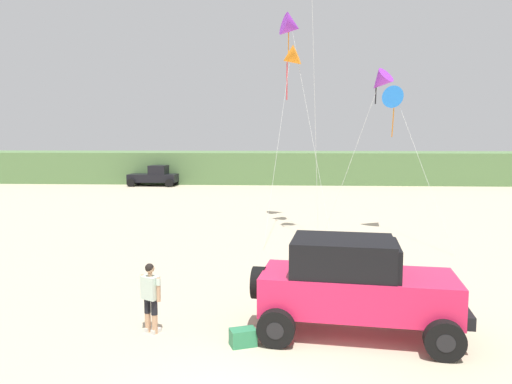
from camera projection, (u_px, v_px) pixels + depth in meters
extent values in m
cube|color=#567A47|center=(279.00, 167.00, 51.65)|extent=(90.00, 8.88, 3.13)
cube|color=#EA2151|center=(357.00, 292.00, 11.28)|extent=(4.60, 2.38, 0.90)
cube|color=#EA2151|center=(433.00, 281.00, 10.93)|extent=(1.31, 1.82, 0.12)
cube|color=black|center=(343.00, 256.00, 11.25)|extent=(2.50, 2.04, 0.80)
cube|color=black|center=(397.00, 260.00, 11.03)|extent=(0.31, 1.67, 0.72)
cube|color=black|center=(461.00, 310.00, 10.89)|extent=(0.43, 1.81, 0.28)
cylinder|color=black|center=(259.00, 283.00, 11.69)|extent=(0.40, 0.80, 0.77)
cylinder|color=black|center=(428.00, 307.00, 12.03)|extent=(0.87, 0.40, 0.84)
cylinder|color=black|center=(428.00, 307.00, 12.03)|extent=(0.42, 0.37, 0.38)
cylinder|color=black|center=(445.00, 341.00, 10.02)|extent=(0.87, 0.40, 0.84)
cylinder|color=black|center=(445.00, 341.00, 10.02)|extent=(0.42, 0.37, 0.38)
cylinder|color=black|center=(287.00, 298.00, 12.67)|extent=(0.87, 0.40, 0.84)
cylinder|color=black|center=(287.00, 298.00, 12.67)|extent=(0.42, 0.37, 0.38)
cylinder|color=black|center=(276.00, 328.00, 10.66)|extent=(0.87, 0.40, 0.84)
cylinder|color=black|center=(276.00, 328.00, 10.66)|extent=(0.42, 0.37, 0.38)
cylinder|color=tan|center=(148.00, 321.00, 11.53)|extent=(0.14, 0.14, 0.49)
cylinder|color=black|center=(147.00, 305.00, 11.48)|extent=(0.15, 0.15, 0.36)
cube|color=silver|center=(149.00, 329.00, 11.58)|extent=(0.22, 0.28, 0.10)
cylinder|color=tan|center=(155.00, 323.00, 11.41)|extent=(0.14, 0.14, 0.49)
cylinder|color=black|center=(154.00, 307.00, 11.37)|extent=(0.15, 0.15, 0.36)
cube|color=silver|center=(156.00, 331.00, 11.47)|extent=(0.22, 0.28, 0.10)
cube|color=silver|center=(150.00, 288.00, 11.38)|extent=(0.48, 0.42, 0.54)
cylinder|color=tan|center=(143.00, 286.00, 11.51)|extent=(0.09, 0.09, 0.56)
cylinder|color=silver|center=(142.00, 278.00, 11.49)|extent=(0.11, 0.11, 0.16)
cylinder|color=tan|center=(158.00, 290.00, 11.24)|extent=(0.09, 0.09, 0.56)
cylinder|color=silver|center=(158.00, 282.00, 11.22)|extent=(0.11, 0.11, 0.16)
cylinder|color=tan|center=(150.00, 275.00, 11.34)|extent=(0.10, 0.10, 0.08)
sphere|color=tan|center=(150.00, 268.00, 11.33)|extent=(0.21, 0.21, 0.21)
sphere|color=black|center=(149.00, 268.00, 11.31)|extent=(0.21, 0.21, 0.21)
cube|color=#2D7F51|center=(243.00, 337.00, 10.75)|extent=(0.65, 0.54, 0.38)
cube|color=black|center=(153.00, 178.00, 46.91)|extent=(4.64, 2.00, 0.76)
cube|color=black|center=(158.00, 170.00, 46.78)|extent=(1.64, 1.83, 0.84)
cylinder|color=black|center=(175.00, 181.00, 47.85)|extent=(0.77, 0.28, 0.76)
cylinder|color=black|center=(169.00, 183.00, 45.76)|extent=(0.77, 0.28, 0.76)
cylinder|color=black|center=(138.00, 181.00, 48.14)|extent=(0.77, 0.28, 0.76)
cylinder|color=black|center=(131.00, 183.00, 46.06)|extent=(0.77, 0.28, 0.76)
cone|color=orange|center=(290.00, 58.00, 23.99)|extent=(1.24, 1.23, 1.27)
cylinder|color=red|center=(287.00, 81.00, 24.12)|extent=(0.05, 0.07, 1.83)
cylinder|color=silver|center=(278.00, 145.00, 22.04)|extent=(1.10, 4.95, 8.46)
cone|color=blue|center=(397.00, 99.00, 23.19)|extent=(1.79, 1.62, 1.50)
cylinder|color=orange|center=(393.00, 122.00, 23.31)|extent=(0.05, 0.33, 1.46)
cylinder|color=silver|center=(423.00, 169.00, 21.11)|extent=(1.36, 4.82, 6.38)
cylinder|color=silver|center=(314.00, 92.00, 20.00)|extent=(0.43, 1.41, 12.79)
cone|color=purple|center=(380.00, 82.00, 19.84)|extent=(1.33, 1.24, 1.19)
cylinder|color=black|center=(376.00, 96.00, 19.91)|extent=(0.05, 0.12, 0.66)
cylinder|color=silver|center=(349.00, 166.00, 19.74)|extent=(2.50, 1.10, 6.80)
cone|color=purple|center=(291.00, 26.00, 25.40)|extent=(1.45, 1.50, 1.42)
cylinder|color=orange|center=(288.00, 46.00, 25.52)|extent=(0.05, 0.10, 1.47)
cylinder|color=silver|center=(310.00, 124.00, 23.09)|extent=(1.75, 5.72, 10.33)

